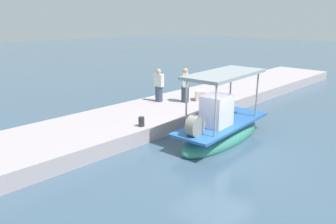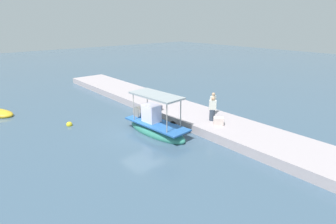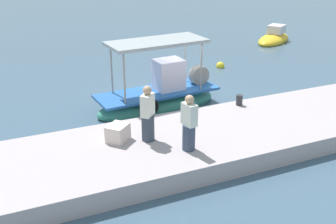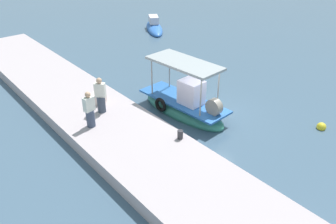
{
  "view_description": "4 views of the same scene",
  "coord_description": "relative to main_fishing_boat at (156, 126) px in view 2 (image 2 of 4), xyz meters",
  "views": [
    {
      "loc": [
        9.41,
        6.7,
        4.86
      ],
      "look_at": [
        -0.66,
        -3.15,
        0.73
      ],
      "focal_mm": 35.09,
      "sensor_mm": 36.0,
      "label": 1
    },
    {
      "loc": [
        -14.7,
        10.05,
        7.39
      ],
      "look_at": [
        -0.96,
        -1.65,
        1.26
      ],
      "focal_mm": 29.02,
      "sensor_mm": 36.0,
      "label": 2
    },
    {
      "loc": [
        -6.87,
        -14.58,
        6.2
      ],
      "look_at": [
        -1.58,
        -2.61,
        0.73
      ],
      "focal_mm": 43.62,
      "sensor_mm": 36.0,
      "label": 3
    },
    {
      "loc": [
        10.41,
        -11.08,
        8.8
      ],
      "look_at": [
        -0.4,
        -2.09,
        0.93
      ],
      "focal_mm": 37.56,
      "sensor_mm": 36.0,
      "label": 4
    }
  ],
  "objects": [
    {
      "name": "fisherman_by_crate",
      "position": [
        -1.89,
        -3.62,
        0.89
      ],
      "size": [
        0.55,
        0.55,
        1.75
      ],
      "color": "#374251",
      "rests_on": "dock_quay"
    },
    {
      "name": "mooring_bollard",
      "position": [
        2.25,
        -2.28,
        0.29
      ],
      "size": [
        0.24,
        0.24,
        0.39
      ],
      "primitive_type": "cylinder",
      "color": "#2D2D33",
      "rests_on": "dock_quay"
    },
    {
      "name": "ground_plane",
      "position": [
        1.02,
        0.5,
        -0.51
      ],
      "size": [
        120.0,
        120.0,
        0.0
      ],
      "primitive_type": "plane",
      "color": "#415B71"
    },
    {
      "name": "marker_buoy",
      "position": [
        5.21,
        4.02,
        -0.42
      ],
      "size": [
        0.43,
        0.43,
        0.43
      ],
      "color": "yellow",
      "rests_on": "ground_plane"
    },
    {
      "name": "fisherman_near_bollard",
      "position": [
        -1.03,
        -4.66,
        0.86
      ],
      "size": [
        0.43,
        0.52,
        1.69
      ],
      "color": "#39455D",
      "rests_on": "dock_quay"
    },
    {
      "name": "cargo_crate",
      "position": [
        -2.74,
        -3.29,
        0.35
      ],
      "size": [
        0.86,
        0.85,
        0.52
      ],
      "primitive_type": "cube",
      "rotation": [
        0.0,
        0.0,
        0.74
      ],
      "color": "beige",
      "rests_on": "dock_quay"
    },
    {
      "name": "main_fishing_boat",
      "position": [
        0.0,
        0.0,
        0.0
      ],
      "size": [
        5.22,
        2.06,
        3.11
      ],
      "color": "teal",
      "rests_on": "ground_plane"
    },
    {
      "name": "dock_quay",
      "position": [
        1.02,
        -3.83,
        -0.21
      ],
      "size": [
        36.0,
        3.91,
        0.6
      ],
      "primitive_type": "cube",
      "color": "#B1A4A8",
      "rests_on": "ground_plane"
    }
  ]
}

